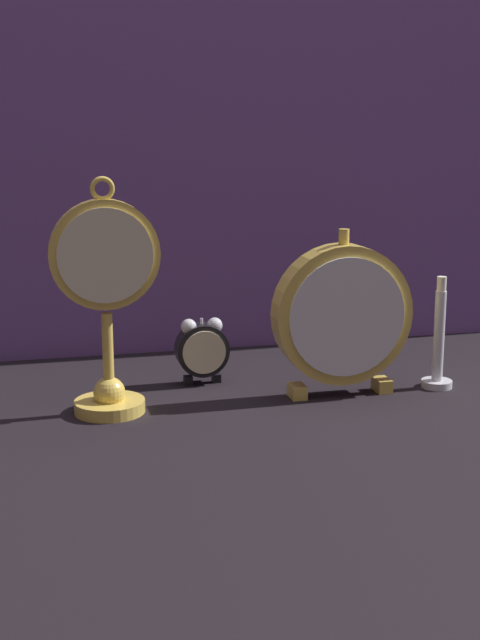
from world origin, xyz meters
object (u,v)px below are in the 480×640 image
at_px(alarm_clock_twin_bell, 202,348).
at_px(pocket_watch_on_stand, 106,306).
at_px(mantel_clock_silver, 342,315).
at_px(brass_candlestick, 438,350).

bearing_deg(alarm_clock_twin_bell, pocket_watch_on_stand, -145.29).
height_order(alarm_clock_twin_bell, mantel_clock_silver, mantel_clock_silver).
bearing_deg(pocket_watch_on_stand, mantel_clock_silver, -0.01).
distance_m(alarm_clock_twin_bell, brass_candlestick, 0.33).
xyz_separation_m(mantel_clock_silver, brass_candlestick, (0.14, 0.00, -0.06)).
bearing_deg(alarm_clock_twin_bell, brass_candlestick, -17.00).
distance_m(pocket_watch_on_stand, mantel_clock_silver, 0.31).
relative_size(pocket_watch_on_stand, mantel_clock_silver, 1.32).
relative_size(pocket_watch_on_stand, brass_candlestick, 1.91).
bearing_deg(mantel_clock_silver, pocket_watch_on_stand, 179.99).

